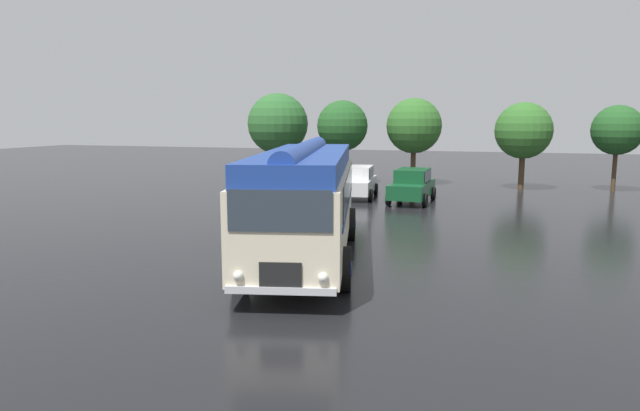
# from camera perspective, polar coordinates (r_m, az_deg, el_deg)

# --- Properties ---
(ground_plane) EXTENTS (120.00, 120.00, 0.00)m
(ground_plane) POSITION_cam_1_polar(r_m,az_deg,el_deg) (16.38, -3.47, -6.04)
(ground_plane) COLOR black
(vintage_bus) EXTENTS (4.63, 10.38, 3.49)m
(vintage_bus) POSITION_cam_1_polar(r_m,az_deg,el_deg) (16.76, -1.51, 0.92)
(vintage_bus) COLOR beige
(vintage_bus) RESTS_ON ground
(car_near_left) EXTENTS (2.27, 4.35, 1.66)m
(car_near_left) POSITION_cam_1_polar(r_m,az_deg,el_deg) (30.23, 3.70, 2.39)
(car_near_left) COLOR silver
(car_near_left) RESTS_ON ground
(car_mid_left) EXTENTS (2.11, 4.27, 1.66)m
(car_mid_left) POSITION_cam_1_polar(r_m,az_deg,el_deg) (28.89, 9.19, 2.00)
(car_mid_left) COLOR #144C28
(car_mid_left) RESTS_ON ground
(box_van) EXTENTS (2.61, 5.88, 2.50)m
(box_van) POSITION_cam_1_polar(r_m,az_deg,el_deg) (30.01, -0.90, 3.35)
(box_van) COLOR navy
(box_van) RESTS_ON ground
(tree_far_left) EXTENTS (4.05, 4.05, 5.84)m
(tree_far_left) POSITION_cam_1_polar(r_m,az_deg,el_deg) (38.69, -4.27, 8.13)
(tree_far_left) COLOR #4C3823
(tree_far_left) RESTS_ON ground
(tree_left_of_centre) EXTENTS (3.21, 3.21, 5.30)m
(tree_left_of_centre) POSITION_cam_1_polar(r_m,az_deg,el_deg) (36.42, 2.40, 7.87)
(tree_left_of_centre) COLOR #4C3823
(tree_left_of_centre) RESTS_ON ground
(tree_centre) EXTENTS (3.45, 3.45, 5.43)m
(tree_centre) POSITION_cam_1_polar(r_m,az_deg,el_deg) (36.46, 9.55, 7.79)
(tree_centre) COLOR #4C3823
(tree_centre) RESTS_ON ground
(tree_right_of_centre) EXTENTS (3.29, 3.29, 5.11)m
(tree_right_of_centre) POSITION_cam_1_polar(r_m,az_deg,el_deg) (35.48, 19.54, 7.06)
(tree_right_of_centre) COLOR #4C3823
(tree_right_of_centre) RESTS_ON ground
(tree_far_right) EXTENTS (2.83, 2.83, 4.93)m
(tree_far_right) POSITION_cam_1_polar(r_m,az_deg,el_deg) (36.68, 27.59, 6.62)
(tree_far_right) COLOR #4C3823
(tree_far_right) RESTS_ON ground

